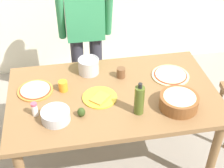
% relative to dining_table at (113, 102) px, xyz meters
% --- Properties ---
extents(ground, '(8.00, 8.00, 0.00)m').
position_rel_dining_table_xyz_m(ground, '(0.00, 0.00, -0.67)').
color(ground, gray).
extents(dining_table, '(1.60, 0.96, 0.76)m').
position_rel_dining_table_xyz_m(dining_table, '(0.00, 0.00, 0.00)').
color(dining_table, brown).
rests_on(dining_table, ground).
extents(person_cook, '(0.49, 0.25, 1.62)m').
position_rel_dining_table_xyz_m(person_cook, '(-0.12, 0.76, 0.27)').
color(person_cook, '#2D2D38').
rests_on(person_cook, ground).
extents(pizza_raw_on_board, '(0.31, 0.31, 0.02)m').
position_rel_dining_table_xyz_m(pizza_raw_on_board, '(0.50, 0.14, 0.10)').
color(pizza_raw_on_board, beige).
rests_on(pizza_raw_on_board, dining_table).
extents(pizza_cooked_on_tray, '(0.27, 0.27, 0.02)m').
position_rel_dining_table_xyz_m(pizza_cooked_on_tray, '(-0.59, 0.13, 0.10)').
color(pizza_cooked_on_tray, '#C67A33').
rests_on(pizza_cooked_on_tray, dining_table).
extents(plate_with_slice, '(0.26, 0.26, 0.02)m').
position_rel_dining_table_xyz_m(plate_with_slice, '(-0.11, -0.04, 0.10)').
color(plate_with_slice, gold).
rests_on(plate_with_slice, dining_table).
extents(popcorn_bowl, '(0.28, 0.28, 0.11)m').
position_rel_dining_table_xyz_m(popcorn_bowl, '(0.44, -0.24, 0.15)').
color(popcorn_bowl, brown).
rests_on(popcorn_bowl, dining_table).
extents(mixing_bowl_steel, '(0.20, 0.20, 0.08)m').
position_rel_dining_table_xyz_m(mixing_bowl_steel, '(-0.44, -0.22, 0.13)').
color(mixing_bowl_steel, '#B7B7BC').
rests_on(mixing_bowl_steel, dining_table).
extents(olive_oil_bottle, '(0.07, 0.07, 0.26)m').
position_rel_dining_table_xyz_m(olive_oil_bottle, '(0.14, -0.25, 0.20)').
color(olive_oil_bottle, '#47561E').
rests_on(olive_oil_bottle, dining_table).
extents(steel_pot, '(0.17, 0.17, 0.13)m').
position_rel_dining_table_xyz_m(steel_pot, '(-0.15, 0.31, 0.16)').
color(steel_pot, '#B7B7BC').
rests_on(steel_pot, dining_table).
extents(cup_orange, '(0.07, 0.07, 0.08)m').
position_rel_dining_table_xyz_m(cup_orange, '(-0.37, 0.10, 0.13)').
color(cup_orange, orange).
rests_on(cup_orange, dining_table).
extents(cup_small_brown, '(0.07, 0.07, 0.08)m').
position_rel_dining_table_xyz_m(cup_small_brown, '(0.10, 0.20, 0.13)').
color(cup_small_brown, brown).
rests_on(cup_small_brown, dining_table).
extents(salt_shaker, '(0.04, 0.04, 0.11)m').
position_rel_dining_table_xyz_m(salt_shaker, '(-0.58, -0.14, 0.14)').
color(salt_shaker, white).
rests_on(salt_shaker, dining_table).
extents(avocado, '(0.06, 0.06, 0.07)m').
position_rel_dining_table_xyz_m(avocado, '(-0.26, -0.21, 0.13)').
color(avocado, '#2D4219').
rests_on(avocado, dining_table).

